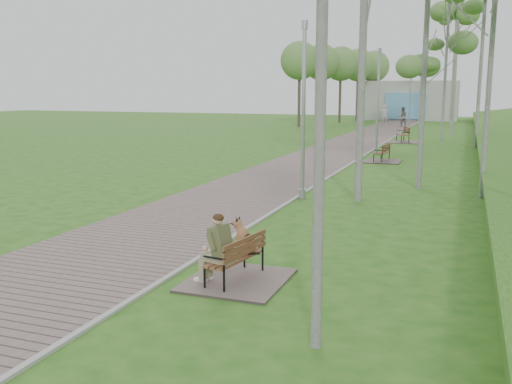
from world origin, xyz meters
TOP-DOWN VIEW (x-y plane):
  - ground at (0.00, 0.00)m, footprint 120.00×120.00m
  - walkway at (-1.75, 21.50)m, footprint 3.50×67.00m
  - kerb at (0.00, 21.50)m, footprint 0.10×67.00m
  - building_north at (-1.50, 50.97)m, footprint 10.00×5.20m
  - bench_main at (1.04, -2.79)m, footprint 1.55×1.72m
  - bench_second at (1.08, 14.04)m, footprint 1.55×1.72m
  - bench_third at (0.92, 23.90)m, footprint 1.83×2.04m
  - lamp_post_near at (0.17, 4.54)m, footprint 0.19×0.19m
  - lamp_post_second at (0.36, 17.12)m, footprint 0.19×0.19m
  - lamp_post_third at (0.44, 32.40)m, footprint 0.19×0.19m
  - lamp_post_far at (0.41, 41.74)m, footprint 0.19×0.19m
  - pedestrian_near at (-2.42, 40.39)m, footprint 0.75×0.60m
  - pedestrian_far at (-0.74, 38.91)m, footprint 0.97×0.86m
  - birch_mid_c at (2.16, 21.15)m, footprint 2.21×2.21m
  - birch_far_b at (3.06, 25.54)m, footprint 2.80×2.80m
  - birch_far_c at (3.48, 31.22)m, footprint 2.55×2.55m
  - birch_distant_a at (3.14, 39.70)m, footprint 2.90×2.90m

SIDE VIEW (x-z plane):
  - ground at x=0.00m, z-range 0.00..0.00m
  - walkway at x=-1.75m, z-range 0.00..0.04m
  - kerb at x=0.00m, z-range 0.00..0.05m
  - bench_second at x=1.08m, z-range -0.30..0.65m
  - bench_third at x=0.92m, z-range -0.35..0.77m
  - bench_main at x=1.04m, z-range -0.30..1.05m
  - pedestrian_far at x=-0.74m, z-range 0.00..1.68m
  - pedestrian_near at x=-2.42m, z-range 0.00..1.82m
  - building_north at x=-1.50m, z-range -0.01..3.99m
  - lamp_post_far at x=0.41m, z-range -0.16..4.70m
  - lamp_post_third at x=0.44m, z-range -0.16..4.76m
  - lamp_post_near at x=0.17m, z-range -0.16..4.78m
  - lamp_post_second at x=0.36m, z-range -0.16..4.87m
  - birch_mid_c at x=2.16m, z-range 1.81..8.18m
  - birch_far_b at x=3.06m, z-range 2.49..11.20m
  - birch_far_c at x=3.48m, z-range 2.86..12.90m
  - birch_distant_a at x=3.14m, z-range 3.26..14.71m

